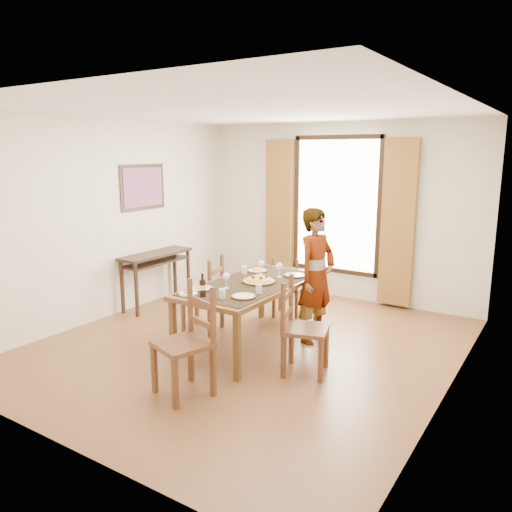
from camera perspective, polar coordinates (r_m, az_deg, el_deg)
The scene contains 22 objects.
ground at distance 6.02m, azimuth -0.90°, elevation -10.17°, with size 5.00×5.00×0.00m, color #58341B.
room_shell at distance 5.74m, azimuth -0.28°, elevation 4.69°, with size 4.60×5.10×2.74m.
console_table at distance 7.50m, azimuth -11.34°, elevation -0.50°, with size 0.38×1.20×0.80m.
dining_table at distance 5.84m, azimuth -0.56°, elevation -3.67°, with size 0.96×1.91×0.76m.
chair_west at distance 6.38m, azimuth -5.84°, elevation -4.65°, with size 0.51×0.51×0.97m.
chair_north at distance 6.94m, azimuth 3.64°, elevation -3.74°, with size 0.46×0.46×0.85m.
chair_south at distance 4.78m, azimuth -7.97°, elevation -9.95°, with size 0.59×0.59×1.06m.
chair_east at distance 5.20m, azimuth 5.31°, elevation -8.40°, with size 0.55×0.55×1.00m.
man at distance 5.99m, azimuth 6.89°, elevation -2.25°, with size 0.49×0.65×1.62m, color gray.
plate_sw at distance 5.58m, azimuth -6.26°, elevation -3.55°, with size 0.27×0.27×0.05m, color silver, non-canonical shape.
plate_se at distance 5.25m, azimuth -1.42°, elevation -4.47°, with size 0.27×0.27×0.05m, color silver, non-canonical shape.
plate_nw at distance 6.37m, azimuth 0.16°, elevation -1.55°, with size 0.27×0.27×0.05m, color silver, non-canonical shape.
plate_ne at distance 6.15m, azimuth 4.40°, elevation -2.06°, with size 0.27×0.27×0.05m, color silver, non-canonical shape.
pasta_platter at distance 5.83m, azimuth 0.34°, elevation -2.57°, with size 0.40×0.40×0.10m, color #B86417, non-canonical shape.
caprese_plate at distance 5.41m, azimuth -7.76°, elevation -4.15°, with size 0.20×0.20×0.04m, color silver, non-canonical shape.
wine_glass_a at distance 5.58m, azimuth -3.41°, elevation -2.80°, with size 0.08×0.08×0.18m, color white, non-canonical shape.
wine_glass_b at distance 6.07m, azimuth 2.70°, elevation -1.60°, with size 0.08×0.08×0.18m, color white, non-canonical shape.
wine_glass_c at distance 6.18m, azimuth 0.58°, elevation -1.33°, with size 0.08×0.08×0.18m, color white, non-canonical shape.
tumbler_a at distance 5.39m, azimuth 0.34°, elevation -3.76°, with size 0.07×0.07×0.10m, color silver.
tumbler_b at distance 6.24m, azimuth -1.34°, elevation -1.60°, with size 0.07×0.07×0.10m, color silver.
tumbler_c at distance 5.22m, azimuth -3.91°, elevation -4.31°, with size 0.07×0.07×0.10m, color silver.
wine_bottle at distance 5.28m, azimuth -6.13°, elevation -3.33°, with size 0.07×0.07×0.25m, color black, non-canonical shape.
Camera 1 is at (3.10, -4.64, 2.25)m, focal length 35.00 mm.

